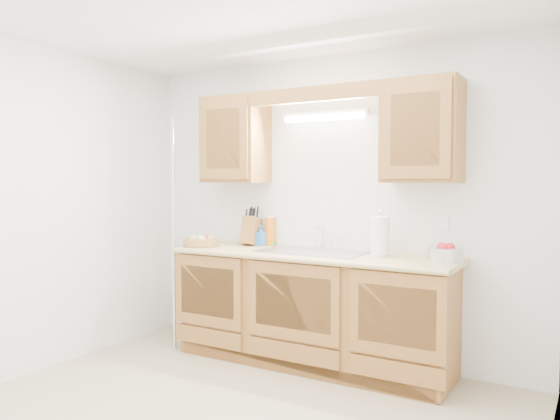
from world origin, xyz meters
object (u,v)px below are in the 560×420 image
Objects in this scene: knife_block at (251,231)px; apple_bowl at (446,253)px; fruit_basket at (201,241)px; paper_towel at (380,236)px.

knife_block reaches higher than apple_bowl.
knife_block is (0.34, 0.27, 0.09)m from fruit_basket.
knife_block is at bearing 176.04° from apple_bowl.
knife_block reaches higher than fruit_basket.
knife_block is 1.23m from paper_towel.
paper_towel reaches higher than apple_bowl.
paper_towel is (1.23, -0.09, 0.02)m from knife_block.
apple_bowl is (0.49, -0.03, -0.09)m from paper_towel.
apple_bowl is (1.72, -0.12, -0.07)m from knife_block.
apple_bowl is at bearing -6.78° from knife_block.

